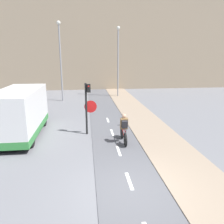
{
  "coord_description": "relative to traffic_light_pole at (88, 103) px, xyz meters",
  "views": [
    {
      "loc": [
        -1.38,
        -6.11,
        4.2
      ],
      "look_at": [
        0.0,
        5.57,
        1.2
      ],
      "focal_mm": 35.0,
      "sensor_mm": 36.0,
      "label": 1
    }
  ],
  "objects": [
    {
      "name": "ground_plane",
      "position": [
        1.33,
        -5.48,
        -1.77
      ],
      "size": [
        120.0,
        120.0,
        0.0
      ],
      "primitive_type": "plane",
      "color": "slate"
    },
    {
      "name": "van",
      "position": [
        -3.6,
        0.19,
        -0.53
      ],
      "size": [
        1.97,
        5.16,
        2.52
      ],
      "color": "silver",
      "rests_on": "ground_plane"
    },
    {
      "name": "building_row_background",
      "position": [
        1.33,
        19.37,
        4.4
      ],
      "size": [
        60.0,
        5.2,
        12.31
      ],
      "color": "gray",
      "rests_on": "ground_plane"
    },
    {
      "name": "traffic_light_pole",
      "position": [
        0.0,
        0.0,
        0.0
      ],
      "size": [
        0.67,
        0.25,
        2.84
      ],
      "color": "black",
      "rests_on": "ground_plane"
    },
    {
      "name": "sidewalk_strip",
      "position": [
        3.69,
        -5.48,
        -1.74
      ],
      "size": [
        2.4,
        60.0,
        0.05
      ],
      "color": "gray",
      "rests_on": "ground_plane"
    },
    {
      "name": "cyclist_near",
      "position": [
        1.73,
        -1.47,
        -1.06
      ],
      "size": [
        0.46,
        1.72,
        1.49
      ],
      "color": "black",
      "rests_on": "ground_plane"
    },
    {
      "name": "bike_lane",
      "position": [
        1.33,
        -5.48,
        -1.76
      ],
      "size": [
        2.33,
        60.0,
        0.02
      ],
      "color": "#56565B",
      "rests_on": "ground_plane"
    },
    {
      "name": "street_lamp_sidewalk",
      "position": [
        3.31,
        11.5,
        2.58
      ],
      "size": [
        0.36,
        0.36,
        7.16
      ],
      "color": "gray",
      "rests_on": "ground_plane"
    },
    {
      "name": "street_lamp_far",
      "position": [
        -2.36,
        9.75,
        2.66
      ],
      "size": [
        0.36,
        0.36,
        7.32
      ],
      "color": "gray",
      "rests_on": "ground_plane"
    }
  ]
}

